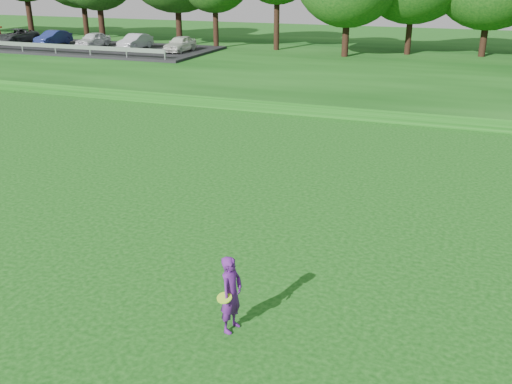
% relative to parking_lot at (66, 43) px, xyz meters
% --- Properties ---
extents(ground, '(140.00, 140.00, 0.00)m').
position_rel_parking_lot_xyz_m(ground, '(24.61, -32.82, -1.06)').
color(ground, '#0C3E0C').
rests_on(ground, ground).
extents(berm, '(130.00, 30.00, 0.60)m').
position_rel_parking_lot_xyz_m(berm, '(24.61, 1.18, -0.76)').
color(berm, '#0C3E0C').
rests_on(berm, ground).
extents(walking_path, '(130.00, 1.60, 0.04)m').
position_rel_parking_lot_xyz_m(walking_path, '(24.61, -12.82, -1.04)').
color(walking_path, gray).
rests_on(walking_path, ground).
extents(parking_lot, '(24.00, 9.00, 1.38)m').
position_rel_parking_lot_xyz_m(parking_lot, '(0.00, 0.00, 0.00)').
color(parking_lot, black).
rests_on(parking_lot, berm).
extents(woman, '(0.46, 0.69, 1.57)m').
position_rel_parking_lot_xyz_m(woman, '(28.29, -31.42, -0.27)').
color(woman, '#551973').
rests_on(woman, ground).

